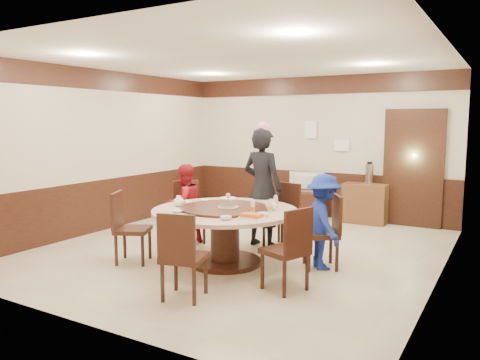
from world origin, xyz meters
The scene contains 31 objects.
room centered at (0.01, 0.01, 1.08)m, with size 6.00×6.04×2.84m.
banquet_table centered at (0.17, -0.71, 0.53)m, with size 1.95×1.95×0.78m.
chair_0 centered at (1.36, -0.21, 0.30)m, with size 0.61×0.61×0.97m.
chair_1 centered at (0.44, 0.49, 0.30)m, with size 0.53×0.54×0.97m.
chair_2 centered at (-0.94, -0.02, 0.30)m, with size 0.62×0.62×0.97m.
chair_3 centered at (-0.97, -1.30, 0.30)m, with size 0.59×0.59×0.97m.
chair_4 centered at (0.45, -2.00, 0.30)m, with size 0.54×0.55×0.97m.
chair_5 centered at (1.30, -1.21, 0.30)m, with size 0.57×0.57×0.97m.
person_standing centered at (0.17, 0.37, 0.91)m, with size 0.66×0.44×1.82m, color black.
person_red centered at (-0.93, -0.15, 0.63)m, with size 0.61×0.48×1.26m, color #A2151F.
person_blue centered at (1.38, -0.23, 0.62)m, with size 0.81×0.46×1.25m, color navy.
birthday_cake centered at (0.21, -0.70, 0.84)m, with size 0.27×0.27×0.19m.
teapot_left centered at (-0.51, -0.84, 0.81)m, with size 0.17×0.15×0.13m, color white.
teapot_right centered at (0.73, -0.45, 0.81)m, with size 0.17×0.15×0.13m, color white.
bowl_0 centered at (-0.38, -0.38, 0.77)m, with size 0.16×0.16×0.04m, color white.
bowl_1 centered at (0.54, -1.28, 0.77)m, with size 0.14×0.14×0.04m, color white.
bowl_2 centered at (-0.23, -1.22, 0.77)m, with size 0.13×0.13×0.03m, color white.
bowl_3 centered at (0.83, -0.88, 0.77)m, with size 0.15×0.15×0.05m, color white.
bowl_4 centered at (-0.54, -0.62, 0.77)m, with size 0.15×0.15×0.04m, color white.
saucer_near centered at (-0.08, -1.36, 0.76)m, with size 0.18×0.18×0.01m, color white.
saucer_far centered at (0.62, -0.21, 0.76)m, with size 0.18×0.18×0.01m, color white.
shrimp_platter centered at (0.77, -1.06, 0.78)m, with size 0.30×0.20×0.06m.
bottle_0 centered at (0.64, -0.80, 0.83)m, with size 0.06×0.06×0.16m, color white.
bottle_1 centered at (0.82, -0.67, 0.83)m, with size 0.06×0.06×0.16m, color white.
bottle_2 centered at (0.72, -0.29, 0.83)m, with size 0.06×0.06×0.16m, color white.
tv_stand centered at (-0.10, 2.75, 0.25)m, with size 0.85×0.45×0.50m, color #341910.
television centered at (-0.10, 2.75, 0.70)m, with size 0.71×0.09×0.41m, color gray.
side_cabinet centered at (1.10, 2.78, 0.38)m, with size 0.80×0.40×0.75m, color brown.
thermos centered at (1.16, 2.78, 0.94)m, with size 0.15×0.15×0.38m, color silver.
notice_left centered at (-0.10, 2.96, 1.75)m, with size 0.25×0.00×0.35m, color white.
notice_right centered at (0.55, 2.96, 1.45)m, with size 0.30×0.00×0.22m, color white.
Camera 1 is at (3.45, -5.91, 1.92)m, focal length 35.00 mm.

